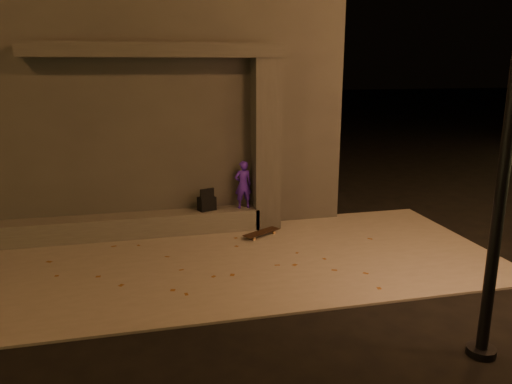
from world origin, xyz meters
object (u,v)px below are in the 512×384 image
object	(u,v)px
skateboarder	(243,185)
skateboard	(261,233)
column	(266,145)
backpack	(207,202)

from	to	relation	value
skateboarder	skateboard	world-z (taller)	skateboarder
column	backpack	size ratio (longest dim) A/B	7.23
column	skateboarder	world-z (taller)	column
skateboard	backpack	bearing A→B (deg)	117.82
skateboard	skateboarder	bearing A→B (deg)	80.62
column	skateboard	world-z (taller)	column
backpack	skateboard	xyz separation A→B (m)	(1.04, -0.65, -0.54)
column	skateboarder	bearing A→B (deg)	180.00
skateboarder	backpack	size ratio (longest dim) A/B	2.08
column	skateboarder	xyz separation A→B (m)	(-0.50, 0.00, -0.83)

